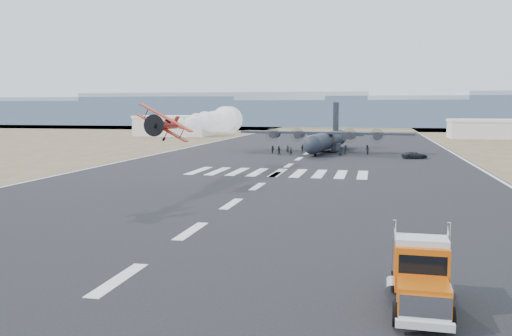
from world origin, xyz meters
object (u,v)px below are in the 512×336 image
(crew_f, at_px, (273,150))
(crew_b, at_px, (279,151))
(crew_g, at_px, (291,151))
(transport_aircraft, at_px, (327,139))
(support_vehicle, at_px, (415,155))
(crew_d, at_px, (302,148))
(crew_a, at_px, (288,149))
(crew_e, at_px, (341,151))
(semi_truck, at_px, (420,273))
(crew_c, at_px, (345,150))
(hangar_right, at_px, (484,129))
(aerobatic_biplane, at_px, (164,124))
(hangar_left, at_px, (174,126))
(crew_h, at_px, (367,150))

(crew_f, bearing_deg, crew_b, -145.28)
(crew_b, relative_size, crew_g, 1.10)
(transport_aircraft, bearing_deg, support_vehicle, -29.02)
(crew_d, bearing_deg, crew_a, -78.71)
(crew_e, bearing_deg, semi_truck, -151.21)
(crew_a, bearing_deg, crew_g, -75.21)
(transport_aircraft, bearing_deg, crew_c, -42.50)
(crew_b, bearing_deg, crew_g, 161.11)
(hangar_right, distance_m, aerobatic_biplane, 132.02)
(support_vehicle, bearing_deg, crew_a, 59.98)
(hangar_left, bearing_deg, crew_a, -52.29)
(support_vehicle, height_order, crew_h, crew_h)
(crew_g, bearing_deg, crew_b, 169.12)
(aerobatic_biplane, relative_size, crew_g, 3.77)
(crew_a, bearing_deg, transport_aircraft, 40.21)
(transport_aircraft, xyz_separation_m, support_vehicle, (17.29, -12.40, -2.09))
(crew_d, xyz_separation_m, crew_e, (8.33, -5.52, 0.02))
(transport_aircraft, bearing_deg, crew_e, -61.14)
(crew_f, bearing_deg, crew_a, -80.32)
(crew_c, relative_size, crew_e, 1.06)
(aerobatic_biplane, bearing_deg, crew_h, 69.55)
(crew_b, relative_size, crew_h, 0.93)
(crew_g, bearing_deg, crew_f, 134.88)
(crew_e, height_order, crew_f, crew_e)
(semi_truck, height_order, crew_h, semi_truck)
(transport_aircraft, bearing_deg, crew_a, -130.17)
(crew_b, height_order, crew_g, crew_b)
(transport_aircraft, relative_size, crew_d, 22.42)
(crew_c, bearing_deg, crew_h, -57.44)
(hangar_left, relative_size, crew_g, 15.35)
(semi_truck, bearing_deg, hangar_right, 79.61)
(crew_d, distance_m, crew_h, 13.58)
(hangar_right, height_order, transport_aircraft, transport_aircraft)
(crew_g, bearing_deg, crew_h, 14.99)
(hangar_right, distance_m, crew_g, 86.22)
(support_vehicle, relative_size, crew_e, 2.72)
(support_vehicle, height_order, crew_e, crew_e)
(hangar_left, distance_m, crew_f, 77.24)
(aerobatic_biplane, bearing_deg, crew_c, 73.74)
(crew_g, bearing_deg, semi_truck, -82.15)
(support_vehicle, distance_m, crew_h, 11.24)
(aerobatic_biplane, bearing_deg, crew_g, 83.26)
(crew_a, xyz_separation_m, crew_d, (2.48, 3.82, -0.06))
(crew_b, bearing_deg, crew_a, -122.40)
(hangar_left, height_order, crew_b, hangar_left)
(support_vehicle, xyz_separation_m, crew_b, (-25.86, 1.97, 0.24))
(crew_d, height_order, crew_h, crew_h)
(crew_d, bearing_deg, crew_g, -55.01)
(crew_g, bearing_deg, crew_e, 7.39)
(crew_h, bearing_deg, crew_b, -89.70)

